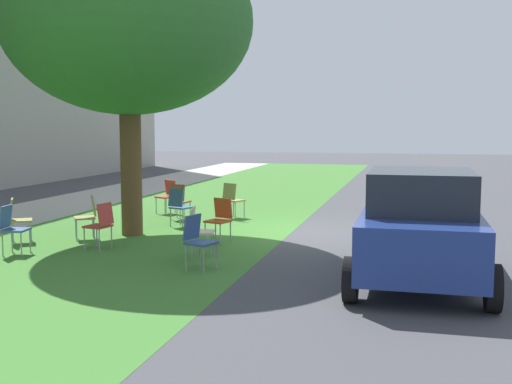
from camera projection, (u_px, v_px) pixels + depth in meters
ground at (301, 233)px, 13.36m from camera, size 80.00×80.00×0.00m
grass_verge at (163, 227)px, 14.14m from camera, size 48.00×6.00×0.01m
street_tree at (128, 22)px, 12.64m from camera, size 5.12×5.12×6.30m
chair_0 at (179, 199)px, 15.13m from camera, size 0.46×0.46×0.88m
chair_1 at (88, 214)px, 12.55m from camera, size 0.57×0.58×0.88m
chair_2 at (198, 228)px, 10.83m from camera, size 0.50×0.50×0.88m
chair_3 at (12, 226)px, 11.06m from camera, size 0.48×0.49×0.88m
chair_4 at (168, 194)px, 16.24m from camera, size 0.56×0.56×0.88m
chair_5 at (198, 238)px, 9.86m from camera, size 0.52×0.52×0.88m
chair_6 at (101, 222)px, 11.43m from camera, size 0.48×0.49×0.88m
chair_7 at (232, 198)px, 15.39m from camera, size 0.56×0.55×0.88m
chair_8 at (17, 217)px, 12.14m from camera, size 0.58×0.58×0.88m
chair_9 at (220, 217)px, 12.11m from camera, size 0.53×0.52×0.88m
chair_10 at (179, 204)px, 14.04m from camera, size 0.53×0.53×0.88m
parked_car at (420, 225)px, 9.10m from camera, size 3.70×1.92×1.65m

